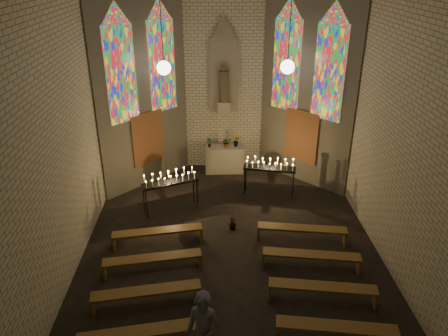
{
  "coord_description": "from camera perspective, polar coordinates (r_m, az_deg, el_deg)",
  "views": [
    {
      "loc": [
        -0.52,
        -9.28,
        7.2
      ],
      "look_at": [
        -0.15,
        1.47,
        2.04
      ],
      "focal_mm": 35.0,
      "sensor_mm": 36.0,
      "label": 1
    }
  ],
  "objects": [
    {
      "name": "votive_stand_right",
      "position": [
        14.39,
        6.0,
        0.3
      ],
      "size": [
        1.75,
        0.75,
        1.25
      ],
      "rotation": [
        0.0,
        0.0,
        -0.21
      ],
      "color": "black",
      "rests_on": "ground"
    },
    {
      "name": "pew_right_0",
      "position": [
        12.46,
        10.15,
        -7.98
      ],
      "size": [
        2.48,
        0.71,
        0.47
      ],
      "rotation": [
        0.0,
        0.0,
        -0.15
      ],
      "color": "brown",
      "rests_on": "ground"
    },
    {
      "name": "altar",
      "position": [
        16.19,
        0.04,
        1.19
      ],
      "size": [
        1.4,
        0.6,
        1.0
      ],
      "primitive_type": "cube",
      "color": "#AFA78F",
      "rests_on": "ground"
    },
    {
      "name": "pew_left_3",
      "position": [
        9.55,
        -11.03,
        -20.52
      ],
      "size": [
        2.48,
        0.71,
        0.47
      ],
      "rotation": [
        0.0,
        0.0,
        0.15
      ],
      "color": "brown",
      "rests_on": "ground"
    },
    {
      "name": "flower_vase_left",
      "position": [
        15.86,
        -1.94,
        3.34
      ],
      "size": [
        0.23,
        0.18,
        0.38
      ],
      "primitive_type": "imported",
      "rotation": [
        0.0,
        0.0,
        0.26
      ],
      "color": "#4C723F",
      "rests_on": "altar"
    },
    {
      "name": "pew_right_1",
      "position": [
        11.51,
        11.32,
        -11.27
      ],
      "size": [
        2.48,
        0.71,
        0.47
      ],
      "rotation": [
        0.0,
        0.0,
        -0.15
      ],
      "color": "brown",
      "rests_on": "ground"
    },
    {
      "name": "pew_left_0",
      "position": [
        12.29,
        -8.67,
        -8.37
      ],
      "size": [
        2.48,
        0.71,
        0.47
      ],
      "rotation": [
        0.0,
        0.0,
        0.15
      ],
      "color": "brown",
      "rests_on": "ground"
    },
    {
      "name": "flower_vase_right",
      "position": [
        15.94,
        1.64,
        3.53
      ],
      "size": [
        0.27,
        0.24,
        0.41
      ],
      "primitive_type": "imported",
      "rotation": [
        0.0,
        0.0,
        -0.32
      ],
      "color": "#4C723F",
      "rests_on": "altar"
    },
    {
      "name": "pew_left_2",
      "position": [
        10.41,
        -10.07,
        -15.77
      ],
      "size": [
        2.48,
        0.71,
        0.47
      ],
      "rotation": [
        0.0,
        0.0,
        0.15
      ],
      "color": "brown",
      "rests_on": "ground"
    },
    {
      "name": "aisle_flower_pot",
      "position": [
        12.9,
        1.15,
        -7.23
      ],
      "size": [
        0.28,
        0.28,
        0.4
      ],
      "primitive_type": "imported",
      "rotation": [
        0.0,
        0.0,
        0.29
      ],
      "color": "#4C723F",
      "rests_on": "ground"
    },
    {
      "name": "visitor",
      "position": [
        8.66,
        -2.68,
        -20.83
      ],
      "size": [
        0.78,
        0.64,
        1.85
      ],
      "primitive_type": "imported",
      "rotation": [
        0.0,
        0.0,
        -0.34
      ],
      "color": "#52535D",
      "rests_on": "ground"
    },
    {
      "name": "floor",
      "position": [
        11.76,
        0.99,
        -12.14
      ],
      "size": [
        12.0,
        12.0,
        0.0
      ],
      "primitive_type": "plane",
      "color": "black",
      "rests_on": "ground"
    },
    {
      "name": "votive_stand_left",
      "position": [
        13.47,
        -7.1,
        -1.5
      ],
      "size": [
        1.77,
        1.02,
        1.28
      ],
      "rotation": [
        0.0,
        0.0,
        0.37
      ],
      "color": "black",
      "rests_on": "ground"
    },
    {
      "name": "pew_right_2",
      "position": [
        10.61,
        12.74,
        -15.13
      ],
      "size": [
        2.48,
        0.71,
        0.47
      ],
      "rotation": [
        0.0,
        0.0,
        -0.15
      ],
      "color": "brown",
      "rests_on": "ground"
    },
    {
      "name": "flower_vase_center",
      "position": [
        15.88,
        0.32,
        3.36
      ],
      "size": [
        0.39,
        0.36,
        0.36
      ],
      "primitive_type": "imported",
      "rotation": [
        0.0,
        0.0,
        0.31
      ],
      "color": "#4C723F",
      "rests_on": "altar"
    },
    {
      "name": "pew_right_3",
      "position": [
        9.77,
        14.47,
        -19.67
      ],
      "size": [
        2.48,
        0.71,
        0.47
      ],
      "rotation": [
        0.0,
        0.0,
        -0.15
      ],
      "color": "brown",
      "rests_on": "ground"
    },
    {
      "name": "room",
      "position": [
        13.13,
        0.37,
        10.25
      ],
      "size": [
        8.22,
        12.43,
        7.0
      ],
      "color": "beige",
      "rests_on": "ground"
    },
    {
      "name": "pew_left_1",
      "position": [
        11.33,
        -9.31,
        -11.76
      ],
      "size": [
        2.48,
        0.71,
        0.47
      ],
      "rotation": [
        0.0,
        0.0,
        0.15
      ],
      "color": "brown",
      "rests_on": "ground"
    }
  ]
}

